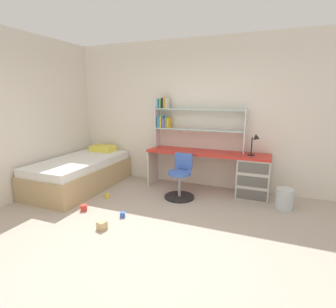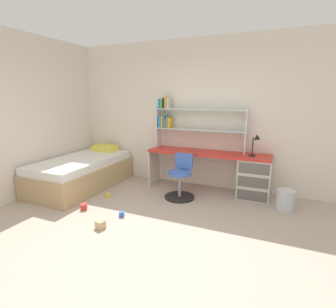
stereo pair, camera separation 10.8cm
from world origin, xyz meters
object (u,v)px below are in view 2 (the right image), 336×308
Objects in this scene: desk at (240,173)px; toy_block_red_1 at (84,207)px; toy_block_blue_2 at (122,214)px; toy_block_yellow_3 at (108,195)px; bookshelf_hutch at (187,120)px; bed_platform at (82,172)px; toy_block_natural_0 at (100,225)px; swivel_chair at (180,181)px; desk_lamp at (257,142)px; waste_bin at (285,200)px.

toy_block_red_1 is at bearing -143.60° from desk.
toy_block_yellow_3 is (-0.64, 0.54, -0.00)m from toy_block_blue_2.
bookshelf_hutch is 0.85× the size of bed_platform.
desk is at bearing 25.53° from toy_block_yellow_3.
bed_platform is (-1.83, -0.88, -1.02)m from bookshelf_hutch.
bed_platform reaches higher than toy_block_red_1.
toy_block_natural_0 is at bearing -102.64° from bookshelf_hutch.
toy_block_blue_2 is at bearing -29.59° from bed_platform.
swivel_chair reaches higher than toy_block_blue_2.
toy_block_yellow_3 is at bearing -157.55° from desk_lamp.
desk is at bearing 170.18° from desk_lamp.
toy_block_blue_2 is at bearing -133.53° from desk.
bed_platform is at bearing -173.09° from swivel_chair.
toy_block_blue_2 is (0.67, 0.03, -0.01)m from toy_block_red_1.
swivel_chair is 8.24× the size of toy_block_red_1.
toy_block_natural_0 is at bearing -99.03° from toy_block_blue_2.
waste_bin is (3.63, 0.39, -0.12)m from bed_platform.
toy_block_yellow_3 is at bearing 87.20° from toy_block_red_1.
swivel_chair is 0.38× the size of bed_platform.
desk is 0.62m from desk_lamp.
desk_lamp is at bearing 12.60° from bed_platform.
bed_platform is (-3.12, -0.70, -0.71)m from desk_lamp.
desk_lamp is at bearing 47.33° from toy_block_natural_0.
swivel_chair is 2.31× the size of waste_bin.
desk_lamp is 2.98m from toy_block_red_1.
desk is 2.91× the size of swivel_chair.
toy_block_red_1 reaches higher than toy_block_blue_2.
desk is 5.79× the size of desk_lamp.
desk is 6.70× the size of waste_bin.
toy_block_natural_0 reaches higher than toy_block_red_1.
swivel_chair reaches higher than waste_bin.
desk_lamp is 2.77m from toy_block_natural_0.
toy_block_red_1 is at bearing -177.17° from toy_block_blue_2.
swivel_chair is 7.02× the size of toy_block_natural_0.
bookshelf_hutch is 2.38m from toy_block_red_1.
desk_lamp is 3.53× the size of toy_block_natural_0.
desk_lamp is 0.50× the size of swivel_chair.
toy_block_red_1 is (0.75, -0.84, -0.24)m from bed_platform.
toy_block_natural_0 is 0.41m from toy_block_blue_2.
toy_block_yellow_3 is (-1.05, -1.15, -1.27)m from bookshelf_hutch.
waste_bin is at bearing -31.61° from desk_lamp.
toy_block_yellow_3 is at bearing -167.04° from waste_bin.
desk_lamp reaches higher than swivel_chair.
desk is 2.17m from toy_block_blue_2.
desk_lamp reaches higher than toy_block_blue_2.
desk is 1.39m from bookshelf_hutch.
desk_lamp reaches higher than toy_block_red_1.
desk is at bearing -7.43° from bookshelf_hutch.
desk_lamp reaches higher than toy_block_yellow_3.
toy_block_blue_2 reaches higher than toy_block_yellow_3.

